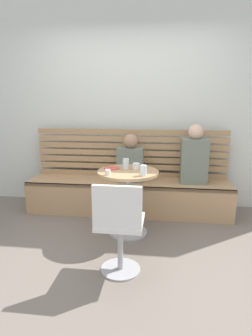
{
  "coord_description": "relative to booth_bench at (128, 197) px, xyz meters",
  "views": [
    {
      "loc": [
        0.43,
        -2.47,
        1.51
      ],
      "look_at": [
        0.03,
        0.66,
        0.75
      ],
      "focal_mm": 30.64,
      "sensor_mm": 36.0,
      "label": 1
    }
  ],
  "objects": [
    {
      "name": "ground",
      "position": [
        0.0,
        -1.2,
        -0.22
      ],
      "size": [
        8.0,
        8.0,
        0.0
      ],
      "primitive_type": "plane",
      "color": "#70665B"
    },
    {
      "name": "person_adult",
      "position": [
        0.85,
        0.04,
        0.56
      ],
      "size": [
        0.34,
        0.22,
        0.76
      ],
      "color": "slate",
      "rests_on": "booth_bench"
    },
    {
      "name": "cup_glass_tall",
      "position": [
        0.03,
        -0.54,
        0.58
      ],
      "size": [
        0.07,
        0.07,
        0.12
      ],
      "primitive_type": "cylinder",
      "color": "silver",
      "rests_on": "cafe_table"
    },
    {
      "name": "cup_espresso_small",
      "position": [
        -0.12,
        -0.82,
        0.55
      ],
      "size": [
        0.06,
        0.06,
        0.05
      ],
      "primitive_type": "cylinder",
      "color": "silver",
      "rests_on": "cafe_table"
    },
    {
      "name": "plate_small",
      "position": [
        -0.13,
        -0.54,
        0.52
      ],
      "size": [
        0.17,
        0.17,
        0.01
      ],
      "primitive_type": "cylinder",
      "color": "#DB4C42",
      "rests_on": "cafe_table"
    },
    {
      "name": "booth_bench",
      "position": [
        0.0,
        0.0,
        0.0
      ],
      "size": [
        2.7,
        0.52,
        0.44
      ],
      "color": "tan",
      "rests_on": "ground"
    },
    {
      "name": "booth_backrest",
      "position": [
        0.0,
        0.24,
        0.56
      ],
      "size": [
        2.65,
        0.04,
        0.67
      ],
      "color": "#A68157",
      "rests_on": "booth_bench"
    },
    {
      "name": "cup_water_clear",
      "position": [
        0.25,
        -0.81,
        0.57
      ],
      "size": [
        0.07,
        0.07,
        0.11
      ],
      "primitive_type": "cylinder",
      "color": "white",
      "rests_on": "cafe_table"
    },
    {
      "name": "back_wall",
      "position": [
        0.0,
        0.44,
        1.23
      ],
      "size": [
        5.2,
        0.1,
        2.9
      ],
      "primitive_type": "cube",
      "color": "silver",
      "rests_on": "ground"
    },
    {
      "name": "cup_ceramic_white",
      "position": [
        0.15,
        -0.54,
        0.55
      ],
      "size": [
        0.08,
        0.08,
        0.07
      ],
      "primitive_type": "cylinder",
      "color": "white",
      "rests_on": "cafe_table"
    },
    {
      "name": "cafe_table",
      "position": [
        0.07,
        -0.63,
        0.3
      ],
      "size": [
        0.68,
        0.68,
        0.74
      ],
      "color": "#ADADB2",
      "rests_on": "ground"
    },
    {
      "name": "person_child_left",
      "position": [
        0.02,
        0.02,
        0.5
      ],
      "size": [
        0.34,
        0.22,
        0.63
      ],
      "color": "slate",
      "rests_on": "booth_bench"
    },
    {
      "name": "white_chair",
      "position": [
        0.09,
        -1.44,
        0.24
      ],
      "size": [
        0.4,
        0.4,
        0.85
      ],
      "color": "#ADADB2",
      "rests_on": "ground"
    }
  ]
}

